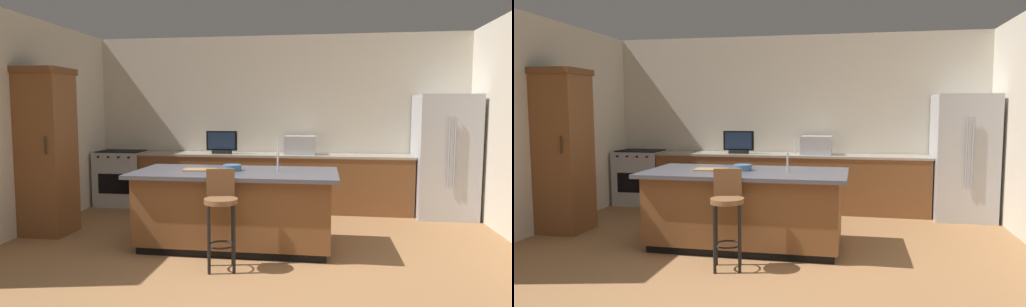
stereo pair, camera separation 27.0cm
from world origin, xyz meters
The scene contains 15 objects.
ground_plane centered at (0.00, 0.00, 0.00)m, with size 16.10×16.10×0.00m, color #996B42.
wall_back centered at (0.00, 4.02, 1.41)m, with size 6.61×0.12×2.83m, color beige.
wall_left centered at (-3.10, 2.01, 1.41)m, with size 0.12×4.42×2.83m, color beige.
counter_back centered at (-0.03, 3.64, 0.45)m, with size 4.33×0.62×0.91m.
kitchen_island centered at (-0.24, 1.56, 0.46)m, with size 2.35×1.12×0.90m.
refrigerator centered at (2.57, 3.55, 0.92)m, with size 0.85×0.82×1.84m.
range_oven centered at (-2.60, 3.64, 0.46)m, with size 0.79×0.63×0.93m.
cabinet_tower centered at (-2.76, 1.81, 1.11)m, with size 0.60×0.60×2.14m.
microwave centered at (0.40, 3.64, 1.05)m, with size 0.48×0.36×0.29m, color #B7BABF.
tv_monitor centered at (-0.86, 3.59, 1.08)m, with size 0.50×0.16×0.36m.
sink_faucet_back centered at (0.05, 3.74, 1.03)m, with size 0.02×0.02×0.24m, color #B2B2B7.
sink_faucet_island centered at (0.25, 1.56, 1.01)m, with size 0.02×0.02×0.22m, color #B2B2B7.
bar_stool_center centered at (-0.25, 0.82, 0.61)m, with size 0.35×0.37×1.01m.
fruit_bowl centered at (-0.28, 1.60, 0.94)m, with size 0.21×0.21×0.07m, color #3F668C.
cutting_board centered at (-0.66, 1.55, 0.91)m, with size 0.38×0.23×0.02m, color #A87F51.
Camera 1 is at (0.76, -3.58, 1.60)m, focal length 31.95 mm.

